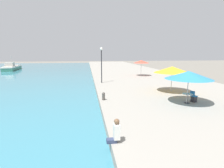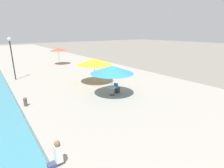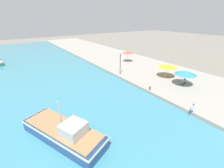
{
  "view_description": "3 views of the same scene",
  "coord_description": "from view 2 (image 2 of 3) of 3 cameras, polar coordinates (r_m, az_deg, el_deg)",
  "views": [
    {
      "loc": [
        -0.93,
        -0.24,
        4.32
      ],
      "look_at": [
        1.5,
        16.71,
        1.32
      ],
      "focal_mm": 28.0,
      "sensor_mm": 36.0,
      "label": 1
    },
    {
      "loc": [
        -1.43,
        0.76,
        5.62
      ],
      "look_at": [
        6.63,
        11.84,
        1.52
      ],
      "focal_mm": 28.0,
      "sensor_mm": 36.0,
      "label": 2
    },
    {
      "loc": [
        -16.75,
        -0.4,
        11.14
      ],
      "look_at": [
        -4.0,
        18.0,
        1.12
      ],
      "focal_mm": 24.0,
      "sensor_mm": 36.0,
      "label": 3
    }
  ],
  "objects": [
    {
      "name": "cafe_table",
      "position": [
        14.54,
        0.02,
        -1.66
      ],
      "size": [
        0.8,
        0.8,
        0.74
      ],
      "color": "#333338",
      "rests_on": "quay_promenade"
    },
    {
      "name": "cafe_umbrella_pink",
      "position": [
        14.01,
        0.0,
        4.71
      ],
      "size": [
        3.48,
        3.48,
        2.51
      ],
      "color": "#B7B7B7",
      "rests_on": "quay_promenade"
    },
    {
      "name": "cafe_chair_left",
      "position": [
        15.15,
        1.69,
        -1.72
      ],
      "size": [
        0.53,
        0.51,
        0.91
      ],
      "rotation": [
        0.0,
        0.0,
        -1.28
      ],
      "color": "#2D2D33",
      "rests_on": "quay_promenade"
    },
    {
      "name": "mooring_bollard",
      "position": [
        13.93,
        -26.46,
        -5.12
      ],
      "size": [
        0.26,
        0.26,
        0.65
      ],
      "color": "#4C4742",
      "rests_on": "quay_promenade"
    },
    {
      "name": "cafe_umbrella_striped",
      "position": [
        29.59,
        -17.12,
        10.75
      ],
      "size": [
        2.67,
        2.67,
        2.66
      ],
      "color": "#B7B7B7",
      "rests_on": "quay_promenade"
    },
    {
      "name": "person_at_quay",
      "position": [
        7.72,
        -17.52,
        -21.09
      ],
      "size": [
        0.57,
        0.36,
        1.06
      ],
      "color": "#333D5B",
      "rests_on": "quay_promenade"
    },
    {
      "name": "lamppost",
      "position": [
        21.71,
        -30.04,
        9.16
      ],
      "size": [
        0.36,
        0.36,
        4.56
      ],
      "color": "#232328",
      "rests_on": "quay_promenade"
    },
    {
      "name": "cafe_umbrella_white",
      "position": [
        17.73,
        -5.84,
        7.28
      ],
      "size": [
        3.54,
        3.54,
        2.55
      ],
      "color": "#B7B7B7",
      "rests_on": "quay_promenade"
    },
    {
      "name": "quay_promenade",
      "position": [
        37.83,
        -21.4,
        7.38
      ],
      "size": [
        16.0,
        90.0,
        0.52
      ],
      "color": "gray",
      "rests_on": "ground_plane"
    }
  ]
}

